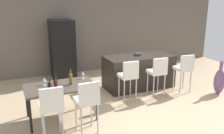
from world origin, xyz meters
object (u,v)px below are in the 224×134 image
object	(u,v)px
fruit_bowl	(138,54)
wine_bottle_middle	(55,82)
refrigerator	(62,49)
wine_glass_near	(44,79)
dining_chair_far	(87,99)
wine_bottle_left	(71,79)
bar_chair_left	(129,75)
bar_chair_middle	(158,71)
wine_bottle_right	(50,88)
bar_chair_right	(184,67)
wine_bottle_far	(56,85)
dining_table	(61,89)
dining_chair_near	(51,105)
wine_glass_end	(83,73)
floor_vase	(219,81)
kitchen_island	(139,72)

from	to	relation	value
fruit_bowl	wine_bottle_middle	bearing A→B (deg)	-155.61
refrigerator	wine_glass_near	bearing A→B (deg)	-109.99
dining_chair_far	wine_bottle_left	world-z (taller)	wine_bottle_left
bar_chair_left	fruit_bowl	distance (m)	1.18
bar_chair_middle	wine_bottle_right	size ratio (longest dim) A/B	3.62
bar_chair_left	wine_bottle_left	bearing A→B (deg)	-170.78
wine_glass_near	dining_chair_far	bearing A→B (deg)	-56.92
bar_chair_middle	bar_chair_right	distance (m)	0.84
bar_chair_left	wine_bottle_far	size ratio (longest dim) A/B	3.63
bar_chair_left	wine_bottle_middle	distance (m)	1.85
dining_table	wine_bottle_far	size ratio (longest dim) A/B	5.02
bar_chair_left	wine_bottle_middle	bearing A→B (deg)	-171.29
dining_chair_near	wine_bottle_middle	distance (m)	0.79
wine_glass_end	dining_chair_near	bearing A→B (deg)	-130.49
refrigerator	floor_vase	distance (m)	4.69
kitchen_island	fruit_bowl	bearing A→B (deg)	90.59
wine_bottle_middle	fruit_bowl	xyz separation A→B (m)	(2.56, 1.16, 0.09)
bar_chair_left	wine_glass_near	bearing A→B (deg)	-178.23
kitchen_island	bar_chair_middle	distance (m)	0.86
bar_chair_right	refrigerator	distance (m)	3.74
wine_glass_end	bar_chair_right	bearing A→B (deg)	-0.63
dining_chair_near	wine_bottle_left	size ratio (longest dim) A/B	3.25
dining_chair_near	dining_chair_far	distance (m)	0.66
dining_chair_near	fruit_bowl	bearing A→B (deg)	34.42
wine_glass_near	wine_glass_end	distance (m)	0.86
bar_chair_middle	dining_table	xyz separation A→B (m)	(-2.54, -0.23, -0.02)
kitchen_island	dining_chair_near	world-z (taller)	dining_chair_near
dining_chair_near	floor_vase	size ratio (longest dim) A/B	1.15
bar_chair_right	wine_glass_end	size ratio (longest dim) A/B	6.03
wine_bottle_middle	refrigerator	size ratio (longest dim) A/B	0.17
dining_chair_near	floor_vase	xyz separation A→B (m)	(4.49, 0.53, -0.35)
wine_glass_end	wine_bottle_middle	bearing A→B (deg)	-155.58
bar_chair_right	bar_chair_left	bearing A→B (deg)	-180.00
bar_chair_left	bar_chair_middle	world-z (taller)	same
dining_table	refrigerator	bearing A→B (deg)	76.63
bar_chair_middle	refrigerator	size ratio (longest dim) A/B	0.57
wine_glass_near	floor_vase	world-z (taller)	wine_glass_near
dining_table	wine_glass_near	world-z (taller)	wine_glass_near
dining_chair_far	fruit_bowl	bearing A→B (deg)	41.93
bar_chair_left	wine_bottle_right	bearing A→B (deg)	-163.25
bar_chair_left	bar_chair_middle	distance (m)	0.83
bar_chair_middle	dining_chair_far	bearing A→B (deg)	-155.23
dining_chair_far	fruit_bowl	world-z (taller)	dining_chair_far
bar_chair_middle	wine_glass_end	xyz separation A→B (m)	(-1.97, 0.03, 0.17)
bar_chair_right	dining_chair_far	size ratio (longest dim) A/B	1.00
bar_chair_right	wine_bottle_middle	xyz separation A→B (m)	(-3.49, -0.28, 0.16)
dining_table	kitchen_island	bearing A→B (deg)	23.37
bar_chair_right	wine_glass_near	xyz separation A→B (m)	(-3.67, -0.06, 0.17)
dining_table	wine_bottle_far	distance (m)	0.30
bar_chair_middle	refrigerator	xyz separation A→B (m)	(-1.87, 2.58, 0.22)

